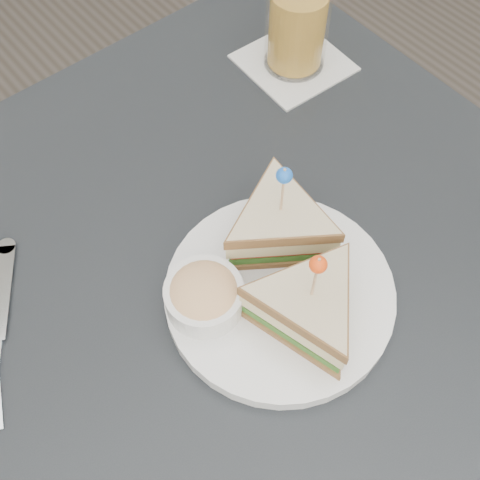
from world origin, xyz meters
name	(u,v)px	position (x,y,z in m)	size (l,w,h in m)	color
ground_plane	(239,441)	(0.00, 0.00, 0.00)	(3.50, 3.50, 0.00)	#3F3833
table	(239,305)	(0.00, 0.00, 0.67)	(0.80, 0.80, 0.75)	black
plate_meal	(282,274)	(0.02, -0.04, 0.79)	(0.29, 0.29, 0.14)	white
drink_set	(298,19)	(0.27, 0.21, 0.82)	(0.14, 0.14, 0.17)	silver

